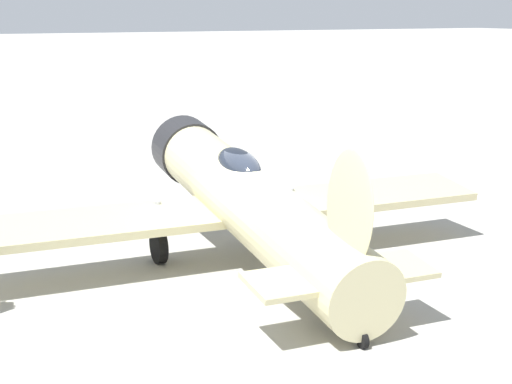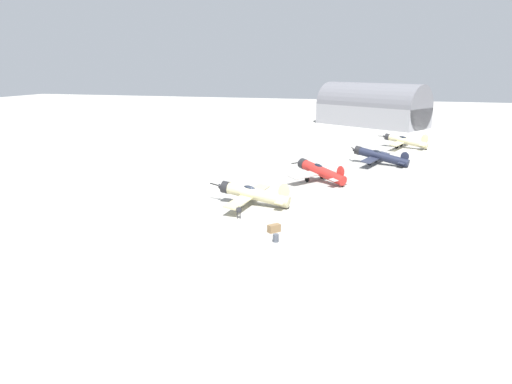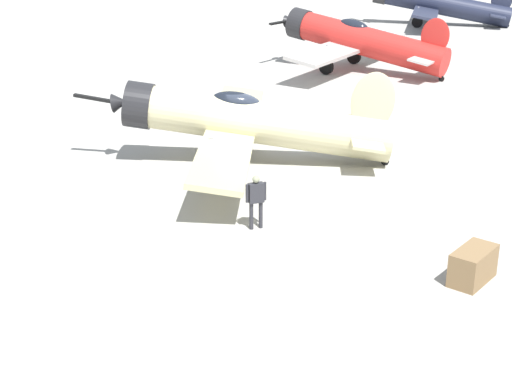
% 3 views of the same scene
% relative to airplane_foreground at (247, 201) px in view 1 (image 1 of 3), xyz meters
% --- Properties ---
extents(ground_plane, '(400.00, 400.00, 0.00)m').
position_rel_airplane_foreground_xyz_m(ground_plane, '(-0.49, 0.04, -1.49)').
color(ground_plane, '#A8A59E').
extents(airplane_foreground, '(11.23, 12.15, 3.39)m').
position_rel_airplane_foreground_xyz_m(airplane_foreground, '(0.00, 0.00, 0.00)').
color(airplane_foreground, beige).
rests_on(airplane_foreground, ground_plane).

